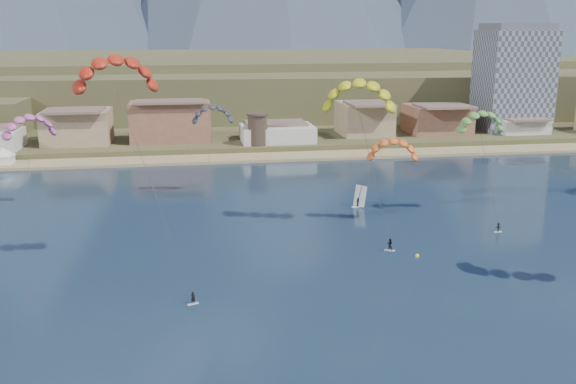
{
  "coord_description": "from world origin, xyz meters",
  "views": [
    {
      "loc": [
        -13.93,
        -54.0,
        32.49
      ],
      "look_at": [
        0.0,
        32.0,
        10.0
      ],
      "focal_mm": 39.63,
      "sensor_mm": 36.0,
      "label": 1
    }
  ],
  "objects": [
    {
      "name": "distant_kite_orange",
      "position": [
        20.03,
        46.09,
        13.57
      ],
      "size": [
        9.55,
        6.76,
        16.73
      ],
      "color": "#262626",
      "rests_on": "ground"
    },
    {
      "name": "distant_kite_dark",
      "position": [
        -8.7,
        69.89,
        16.97
      ],
      "size": [
        8.59,
        5.72,
        19.75
      ],
      "color": "#262626",
      "rests_on": "ground"
    },
    {
      "name": "kitesurfer_yellow",
      "position": [
        13.48,
        44.32,
        22.89
      ],
      "size": [
        13.2,
        16.27,
        26.51
      ],
      "color": "silver",
      "rests_on": "ground"
    },
    {
      "name": "distant_kite_pink",
      "position": [
        -41.44,
        64.1,
        16.36
      ],
      "size": [
        10.34,
        8.16,
        19.49
      ],
      "color": "#262626",
      "rests_on": "ground"
    },
    {
      "name": "buoy",
      "position": [
        18.87,
        29.75,
        0.1
      ],
      "size": [
        0.61,
        0.61,
        0.61
      ],
      "color": "#FFFA1A",
      "rests_on": "ground"
    },
    {
      "name": "windsurfer",
      "position": [
        17.51,
        57.09,
        1.29
      ],
      "size": [
        2.32,
        2.52,
        4.05
      ],
      "color": "silver",
      "rests_on": "ground"
    },
    {
      "name": "watchtower",
      "position": [
        5.0,
        114.0,
        6.37
      ],
      "size": [
        5.82,
        5.82,
        8.6
      ],
      "color": "#47382D",
      "rests_on": "ground"
    },
    {
      "name": "ground",
      "position": [
        0.0,
        0.0,
        0.0
      ],
      "size": [
        2400.0,
        2400.0,
        0.0
      ],
      "primitive_type": "plane",
      "color": "black",
      "rests_on": "ground"
    },
    {
      "name": "town",
      "position": [
        -40.0,
        122.0,
        8.0
      ],
      "size": [
        400.0,
        24.0,
        12.0
      ],
      "color": "silver",
      "rests_on": "ground"
    },
    {
      "name": "kitesurfer_red",
      "position": [
        -22.38,
        29.44,
        27.7
      ],
      "size": [
        15.11,
        15.17,
        31.44
      ],
      "color": "silver",
      "rests_on": "ground"
    },
    {
      "name": "foothills",
      "position": [
        22.39,
        232.47,
        9.08
      ],
      "size": [
        940.0,
        210.0,
        18.0
      ],
      "color": "brown",
      "rests_on": "ground"
    },
    {
      "name": "beach",
      "position": [
        0.0,
        106.0,
        0.25
      ],
      "size": [
        2200.0,
        12.0,
        0.9
      ],
      "color": "#A2865C",
      "rests_on": "ground"
    },
    {
      "name": "land",
      "position": [
        0.0,
        560.0,
        0.0
      ],
      "size": [
        2200.0,
        900.0,
        4.0
      ],
      "color": "brown",
      "rests_on": "ground"
    },
    {
      "name": "kitesurfer_green",
      "position": [
        36.43,
        48.28,
        17.33
      ],
      "size": [
        8.79,
        11.79,
        20.13
      ],
      "color": "silver",
      "rests_on": "ground"
    },
    {
      "name": "apartment_tower",
      "position": [
        85.0,
        128.0,
        17.82
      ],
      "size": [
        20.0,
        16.0,
        32.0
      ],
      "color": "gray",
      "rests_on": "ground"
    }
  ]
}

